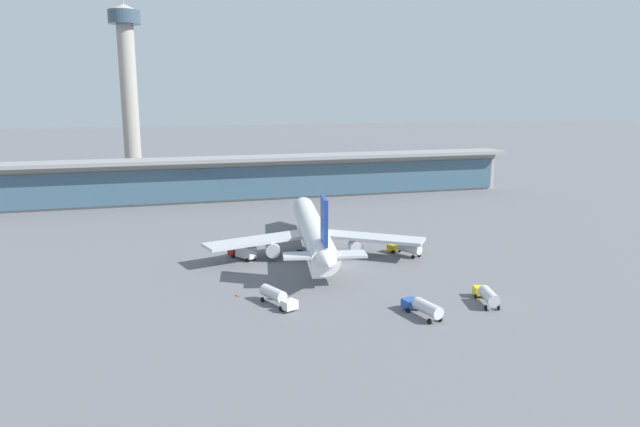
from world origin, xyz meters
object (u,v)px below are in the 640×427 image
at_px(service_truck_on_taxiway_yellow, 406,248).
at_px(safety_cone_alpha, 238,294).
at_px(service_truck_by_tail_blue, 424,307).
at_px(service_truck_under_wing_yellow, 487,295).
at_px(service_truck_mid_apron_red, 244,252).
at_px(service_truck_near_nose_white, 277,296).
at_px(control_tower, 128,83).
at_px(airliner_on_stand, 313,231).

relative_size(service_truck_on_taxiway_yellow, safety_cone_alpha, 12.39).
xyz_separation_m(service_truck_by_tail_blue, safety_cone_alpha, (-28.21, 18.83, -1.39)).
distance_m(service_truck_under_wing_yellow, service_truck_mid_apron_red, 54.57).
distance_m(service_truck_under_wing_yellow, service_truck_on_taxiway_yellow, 33.05).
xyz_separation_m(service_truck_near_nose_white, service_truck_under_wing_yellow, (35.70, -9.70, 0.00)).
xyz_separation_m(service_truck_by_tail_blue, control_tower, (-49.32, 158.31, 39.13)).
height_order(service_truck_under_wing_yellow, service_truck_mid_apron_red, service_truck_mid_apron_red).
distance_m(airliner_on_stand, service_truck_mid_apron_red, 16.65).
distance_m(service_truck_mid_apron_red, control_tower, 124.80).
bearing_deg(service_truck_under_wing_yellow, service_truck_by_tail_blue, -169.84).
relative_size(service_truck_under_wing_yellow, service_truck_by_tail_blue, 1.00).
distance_m(service_truck_under_wing_yellow, safety_cone_alpha, 44.79).
bearing_deg(control_tower, safety_cone_alpha, -81.39).
xyz_separation_m(airliner_on_stand, control_tower, (-42.16, 115.34, 35.40)).
bearing_deg(service_truck_under_wing_yellow, service_truck_on_taxiway_yellow, 90.92).
height_order(service_truck_on_taxiway_yellow, safety_cone_alpha, service_truck_on_taxiway_yellow).
bearing_deg(service_truck_under_wing_yellow, control_tower, 111.93).
relative_size(service_truck_mid_apron_red, service_truck_by_tail_blue, 0.82).
relative_size(service_truck_near_nose_white, service_truck_on_taxiway_yellow, 1.01).
xyz_separation_m(service_truck_by_tail_blue, service_truck_on_taxiway_yellow, (12.91, 35.45, 0.00)).
bearing_deg(control_tower, service_truck_near_nose_white, -79.51).
relative_size(airliner_on_stand, service_truck_mid_apron_red, 8.83).
bearing_deg(airliner_on_stand, service_truck_on_taxiway_yellow, -20.54).
xyz_separation_m(service_truck_under_wing_yellow, service_truck_on_taxiway_yellow, (-0.53, 33.04, 0.00)).
bearing_deg(control_tower, airliner_on_stand, -69.92).
distance_m(airliner_on_stand, service_truck_on_taxiway_yellow, 21.75).
height_order(service_truck_near_nose_white, service_truck_on_taxiway_yellow, same).
xyz_separation_m(service_truck_mid_apron_red, service_truck_by_tail_blue, (23.38, -42.69, 0.02)).
height_order(service_truck_near_nose_white, service_truck_by_tail_blue, same).
height_order(service_truck_on_taxiway_yellow, control_tower, control_tower).
distance_m(service_truck_on_taxiway_yellow, safety_cone_alpha, 44.37).
relative_size(airliner_on_stand, service_truck_on_taxiway_yellow, 7.45).
height_order(service_truck_near_nose_white, safety_cone_alpha, service_truck_near_nose_white).
bearing_deg(service_truck_mid_apron_red, service_truck_under_wing_yellow, -47.57).
xyz_separation_m(service_truck_near_nose_white, safety_cone_alpha, (-5.95, 6.71, -1.39)).
relative_size(service_truck_near_nose_white, control_tower, 0.12).
relative_size(service_truck_mid_apron_red, control_tower, 0.10).
bearing_deg(service_truck_near_nose_white, airliner_on_stand, 63.93).
height_order(service_truck_under_wing_yellow, service_truck_by_tail_blue, same).
xyz_separation_m(service_truck_under_wing_yellow, service_truck_by_tail_blue, (-13.44, -2.41, 0.00)).
xyz_separation_m(service_truck_under_wing_yellow, control_tower, (-62.76, 155.90, 39.13)).
bearing_deg(service_truck_on_taxiway_yellow, service_truck_by_tail_blue, -110.01).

